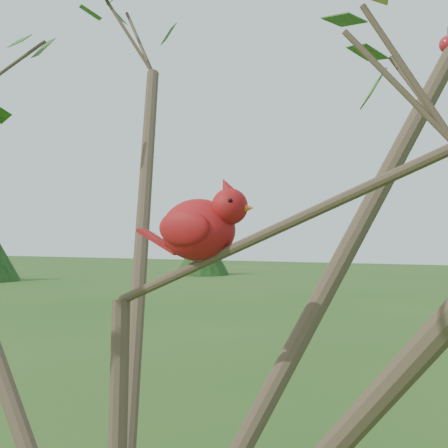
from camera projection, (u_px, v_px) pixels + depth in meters
name	position (u px, v px, depth m)	size (l,w,h in m)	color
crabapple_tree	(116.00, 206.00, 1.03)	(2.35, 2.05, 2.95)	#403122
cardinal	(202.00, 227.00, 1.09)	(0.23, 0.11, 0.16)	#AA170E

